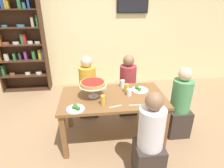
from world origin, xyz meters
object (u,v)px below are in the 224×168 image
object	(u,v)px
television	(133,4)
cutlery_fork_near	(116,106)
beer_glass_amber_short	(103,100)
water_glass_clear_far	(122,83)
deep_dish_pizza_stand	(93,84)
diner_near_right	(150,143)
salad_plate_near_diner	(139,89)
cutlery_fork_far	(136,105)
diner_head_east	(179,107)
salad_plate_far_diner	(76,108)
cutlery_knife_near	(86,89)
water_glass_clear_near	(129,92)
diner_far_right	(128,89)
water_glass_clear_spare	(104,86)
bookshelf	(19,43)
diner_far_left	(88,91)
beer_glass_amber_tall	(127,88)
dining_table	(113,102)

from	to	relation	value
television	cutlery_fork_near	xyz separation A→B (m)	(-0.70, -2.40, -1.20)
beer_glass_amber_short	water_glass_clear_far	xyz separation A→B (m)	(0.35, 0.52, -0.01)
deep_dish_pizza_stand	water_glass_clear_far	bearing A→B (deg)	31.61
diner_near_right	salad_plate_near_diner	bearing A→B (deg)	-5.22
cutlery_fork_far	diner_head_east	bearing A→B (deg)	21.69
salad_plate_near_diner	salad_plate_far_diner	world-z (taller)	same
cutlery_knife_near	cutlery_fork_far	size ratio (longest dim) A/B	1.00
cutlery_fork_far	salad_plate_far_diner	bearing A→B (deg)	-175.55
water_glass_clear_near	cutlery_knife_near	distance (m)	0.69
diner_far_right	water_glass_clear_spare	size ratio (longest dim) A/B	10.76
diner_far_right	salad_plate_far_diner	distance (m)	1.37
diner_far_right	water_glass_clear_near	world-z (taller)	diner_far_right
bookshelf	cutlery_fork_near	size ratio (longest dim) A/B	12.29
television	diner_near_right	world-z (taller)	television
salad_plate_far_diner	cutlery_knife_near	world-z (taller)	salad_plate_far_diner
diner_far_left	cutlery_knife_near	xyz separation A→B (m)	(-0.02, -0.43, 0.25)
deep_dish_pizza_stand	cutlery_knife_near	bearing A→B (deg)	110.89
water_glass_clear_far	cutlery_knife_near	bearing A→B (deg)	-179.00
beer_glass_amber_short	diner_head_east	bearing A→B (deg)	8.96
diner_far_right	cutlery_fork_near	size ratio (longest dim) A/B	6.39
diner_head_east	salad_plate_far_diner	distance (m)	1.61
water_glass_clear_far	cutlery_knife_near	distance (m)	0.58
deep_dish_pizza_stand	water_glass_clear_far	world-z (taller)	deep_dish_pizza_stand
water_glass_clear_spare	diner_head_east	bearing A→B (deg)	-14.28
cutlery_knife_near	diner_far_left	bearing A→B (deg)	-105.73
bookshelf	water_glass_clear_far	size ratio (longest dim) A/B	19.36
water_glass_clear_far	cutlery_knife_near	world-z (taller)	water_glass_clear_far
salad_plate_near_diner	water_glass_clear_spare	size ratio (longest dim) A/B	2.40
beer_glass_amber_tall	water_glass_clear_near	bearing A→B (deg)	-79.98
diner_far_right	salad_plate_near_diner	xyz separation A→B (m)	(0.07, -0.57, 0.27)
salad_plate_far_diner	diner_far_left	bearing A→B (deg)	82.04
diner_head_east	cutlery_knife_near	world-z (taller)	diner_head_east
dining_table	diner_head_east	distance (m)	1.06
dining_table	water_glass_clear_near	xyz separation A→B (m)	(0.24, 0.00, 0.15)
diner_head_east	diner_near_right	world-z (taller)	same
deep_dish_pizza_stand	water_glass_clear_spare	xyz separation A→B (m)	(0.17, 0.25, -0.15)
water_glass_clear_far	diner_near_right	bearing A→B (deg)	-81.36
beer_glass_amber_short	cutlery_fork_near	xyz separation A→B (m)	(0.16, -0.07, -0.07)
deep_dish_pizza_stand	salad_plate_far_diner	bearing A→B (deg)	-126.32
beer_glass_amber_tall	salad_plate_far_diner	bearing A→B (deg)	-151.11
diner_far_right	beer_glass_amber_tall	bearing A→B (deg)	-13.26
bookshelf	deep_dish_pizza_stand	xyz separation A→B (m)	(1.60, -2.00, -0.20)
cutlery_knife_near	diner_far_right	bearing A→B (deg)	-164.85
cutlery_fork_near	water_glass_clear_near	bearing A→B (deg)	35.92
cutlery_fork_near	beer_glass_amber_tall	bearing A→B (deg)	45.58
diner_head_east	cutlery_fork_near	distance (m)	1.11
cutlery_knife_near	cutlery_fork_far	distance (m)	0.88
beer_glass_amber_tall	deep_dish_pizza_stand	bearing A→B (deg)	-170.01
bookshelf	water_glass_clear_near	distance (m)	2.94
water_glass_clear_spare	water_glass_clear_far	bearing A→B (deg)	7.58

